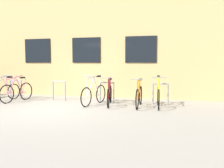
# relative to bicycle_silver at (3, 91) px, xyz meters

# --- Properties ---
(ground_plane) EXTENTS (42.00, 42.00, 0.00)m
(ground_plane) POSITION_rel_bicycle_silver_xyz_m (2.81, -1.26, -0.37)
(ground_plane) COLOR #9E998E
(storefront_building) EXTENTS (28.00, 7.76, 5.00)m
(storefront_building) POSITION_rel_bicycle_silver_xyz_m (2.81, 5.80, 2.13)
(storefront_building) COLOR tan
(storefront_building) RESTS_ON ground
(bike_rack) EXTENTS (6.58, 0.05, 0.78)m
(bike_rack) POSITION_rel_bicycle_silver_xyz_m (3.12, 0.64, 0.11)
(bike_rack) COLOR gray
(bike_rack) RESTS_ON ground
(bicycle_silver) EXTENTS (0.49, 1.69, 1.05)m
(bicycle_silver) POSITION_rel_bicycle_silver_xyz_m (0.00, 0.00, 0.00)
(bicycle_silver) COLOR black
(bicycle_silver) RESTS_ON ground
(bicycle_yellow) EXTENTS (0.44, 1.71, 1.08)m
(bicycle_yellow) POSITION_rel_bicycle_silver_xyz_m (6.09, 0.16, 0.02)
(bicycle_yellow) COLOR black
(bicycle_yellow) RESTS_ON ground
(bicycle_pink) EXTENTS (0.44, 1.73, 1.07)m
(bicycle_pink) POSITION_rel_bicycle_silver_xyz_m (0.64, -0.00, 0.02)
(bicycle_pink) COLOR black
(bicycle_pink) RESTS_ON ground
(bicycle_maroon) EXTENTS (0.51, 1.74, 1.04)m
(bicycle_maroon) POSITION_rel_bicycle_silver_xyz_m (4.38, 0.11, 0.00)
(bicycle_maroon) COLOR black
(bicycle_maroon) RESTS_ON ground
(bicycle_orange) EXTENTS (0.44, 1.70, 1.01)m
(bicycle_orange) POSITION_rel_bicycle_silver_xyz_m (5.44, 0.05, 0.01)
(bicycle_orange) COLOR black
(bicycle_orange) RESTS_ON ground
(bicycle_white) EXTENTS (0.49, 1.72, 1.10)m
(bicycle_white) POSITION_rel_bicycle_silver_xyz_m (3.79, 0.09, 0.02)
(bicycle_white) COLOR black
(bicycle_white) RESTS_ON ground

